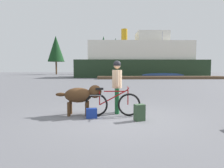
{
  "coord_description": "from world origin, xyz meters",
  "views": [
    {
      "loc": [
        -0.27,
        -5.87,
        1.47
      ],
      "look_at": [
        -0.12,
        1.48,
        0.91
      ],
      "focal_mm": 32.07,
      "sensor_mm": 36.0,
      "label": 1
    }
  ],
  "objects": [
    {
      "name": "ferry_boat",
      "position": [
        5.47,
        30.43,
        3.0
      ],
      "size": [
        22.28,
        8.16,
        8.58
      ],
      "color": "#1E331E",
      "rests_on": "ground_plane"
    },
    {
      "name": "sailboat_moored",
      "position": [
        8.67,
        27.15,
        0.48
      ],
      "size": [
        8.97,
        2.51,
        7.58
      ],
      "color": "navy",
      "rests_on": "ground_plane"
    },
    {
      "name": "pine_tree_center",
      "position": [
        1.87,
        49.38,
        6.45
      ],
      "size": [
        2.92,
        2.92,
        9.91
      ],
      "color": "#4C331E",
      "rests_on": "ground_plane"
    },
    {
      "name": "pine_tree_far_right",
      "position": [
        15.54,
        50.01,
        7.17
      ],
      "size": [
        2.84,
        2.84,
        11.01
      ],
      "color": "#4C331E",
      "rests_on": "ground_plane"
    },
    {
      "name": "handbag_pannier",
      "position": [
        -0.76,
        0.02,
        0.15
      ],
      "size": [
        0.35,
        0.23,
        0.3
      ],
      "primitive_type": "cube",
      "rotation": [
        0.0,
        0.0,
        0.17
      ],
      "color": "navy",
      "rests_on": "ground_plane"
    },
    {
      "name": "pine_tree_far_left",
      "position": [
        -14.04,
        47.97,
        6.77
      ],
      "size": [
        4.38,
        4.38,
        10.19
      ],
      "color": "#4C331E",
      "rests_on": "ground_plane"
    },
    {
      "name": "bicycle",
      "position": [
        -0.13,
        0.28,
        0.39
      ],
      "size": [
        1.73,
        0.44,
        0.91
      ],
      "color": "black",
      "rests_on": "ground_plane"
    },
    {
      "name": "backpack",
      "position": [
        0.63,
        -0.3,
        0.23
      ],
      "size": [
        0.33,
        0.29,
        0.47
      ],
      "primitive_type": "cube",
      "rotation": [
        0.0,
        0.0,
        0.37
      ],
      "color": "#334C33",
      "rests_on": "ground_plane"
    },
    {
      "name": "pine_tree_mid_back",
      "position": [
        -1.49,
        52.5,
        6.85
      ],
      "size": [
        4.32,
        4.32,
        10.84
      ],
      "color": "#4C331E",
      "rests_on": "ground_plane"
    },
    {
      "name": "dock_pier",
      "position": [
        7.48,
        23.31,
        0.2
      ],
      "size": [
        18.48,
        2.22,
        0.4
      ],
      "primitive_type": "cube",
      "color": "brown",
      "rests_on": "ground_plane"
    },
    {
      "name": "ground_plane",
      "position": [
        0.0,
        0.0,
        0.0
      ],
      "size": [
        160.0,
        160.0,
        0.0
      ],
      "primitive_type": "plane",
      "color": "slate"
    },
    {
      "name": "person_cyclist",
      "position": [
        0.03,
        0.68,
        1.05
      ],
      "size": [
        0.32,
        0.53,
        1.74
      ],
      "color": "#19592D",
      "rests_on": "ground_plane"
    },
    {
      "name": "dog",
      "position": [
        -1.1,
        0.44,
        0.64
      ],
      "size": [
        1.45,
        0.55,
        0.96
      ],
      "color": "#472D19",
      "rests_on": "ground_plane"
    }
  ]
}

